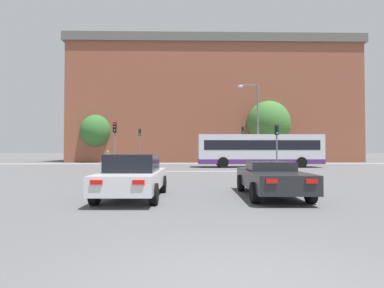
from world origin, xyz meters
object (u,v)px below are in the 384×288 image
at_px(street_lamp_junction, 255,117).
at_px(traffic_light_far_right, 243,139).
at_px(traffic_light_near_left, 115,138).
at_px(pedestrian_waiting, 108,156).
at_px(traffic_light_far_left, 140,140).
at_px(traffic_light_near_right, 277,140).
at_px(bus_crossing_lead, 259,150).
at_px(car_roadster_right, 271,178).
at_px(car_saloon_left, 133,176).

bearing_deg(street_lamp_junction, traffic_light_far_right, 87.45).
relative_size(traffic_light_near_left, pedestrian_waiting, 2.38).
relative_size(traffic_light_far_left, street_lamp_junction, 0.54).
bearing_deg(traffic_light_near_right, bus_crossing_lead, 91.25).
bearing_deg(traffic_light_near_right, street_lamp_junction, 100.16).
height_order(car_roadster_right, street_lamp_junction, street_lamp_junction).
height_order(car_saloon_left, street_lamp_junction, street_lamp_junction).
height_order(bus_crossing_lead, traffic_light_near_right, traffic_light_near_right).
bearing_deg(car_saloon_left, street_lamp_junction, 66.34).
bearing_deg(pedestrian_waiting, street_lamp_junction, -20.33).
relative_size(bus_crossing_lead, traffic_light_far_right, 2.65).
bearing_deg(bus_crossing_lead, car_saloon_left, 154.69).
bearing_deg(car_saloon_left, traffic_light_far_left, 99.58).
bearing_deg(traffic_light_far_right, car_roadster_right, -98.54).
height_order(traffic_light_far_right, traffic_light_near_left, traffic_light_far_right).
relative_size(car_roadster_right, pedestrian_waiting, 2.79).
bearing_deg(car_roadster_right, traffic_light_far_left, 110.23).
distance_m(traffic_light_far_left, street_lamp_junction, 14.49).
bearing_deg(car_roadster_right, pedestrian_waiting, 117.39).
bearing_deg(car_saloon_left, traffic_light_near_left, 107.13).
height_order(car_saloon_left, bus_crossing_lead, bus_crossing_lead).
xyz_separation_m(car_saloon_left, street_lamp_junction, (8.14, 17.61, 3.98)).
bearing_deg(street_lamp_junction, traffic_light_far_left, 146.17).
distance_m(traffic_light_far_right, pedestrian_waiting, 16.30).
height_order(bus_crossing_lead, traffic_light_near_left, traffic_light_near_left).
distance_m(car_roadster_right, pedestrian_waiting, 28.54).
bearing_deg(traffic_light_near_right, traffic_light_far_right, 92.04).
bearing_deg(traffic_light_near_right, car_saloon_left, -123.77).
relative_size(traffic_light_near_right, traffic_light_far_right, 0.82).
bearing_deg(traffic_light_far_right, traffic_light_near_left, -136.46).
relative_size(car_saloon_left, street_lamp_junction, 0.55).
bearing_deg(traffic_light_near_right, traffic_light_far_left, 135.96).
bearing_deg(traffic_light_near_left, traffic_light_far_left, 89.61).
xyz_separation_m(traffic_light_far_left, traffic_light_near_right, (12.70, -12.29, -0.36)).
height_order(car_saloon_left, traffic_light_near_left, traffic_light_near_left).
relative_size(car_saloon_left, traffic_light_near_left, 1.14).
distance_m(traffic_light_near_right, pedestrian_waiting, 20.91).
bearing_deg(traffic_light_near_right, pedestrian_waiting, 142.65).
distance_m(car_saloon_left, traffic_light_near_left, 14.20).
distance_m(car_roadster_right, traffic_light_near_left, 15.93).
xyz_separation_m(traffic_light_near_left, pedestrian_waiting, (-3.79, 12.44, -1.65)).
relative_size(car_roadster_right, traffic_light_near_left, 1.17).
xyz_separation_m(car_saloon_left, pedestrian_waiting, (-7.67, 25.98, 0.19)).
bearing_deg(bus_crossing_lead, traffic_light_near_right, -178.75).
height_order(traffic_light_near_left, street_lamp_junction, street_lamp_junction).
xyz_separation_m(car_saloon_left, traffic_light_near_right, (8.91, 13.33, 1.72)).
relative_size(street_lamp_junction, pedestrian_waiting, 4.88).
height_order(bus_crossing_lead, traffic_light_far_left, traffic_light_far_left).
bearing_deg(bus_crossing_lead, traffic_light_far_right, 2.66).
height_order(car_roadster_right, traffic_light_far_right, traffic_light_far_right).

